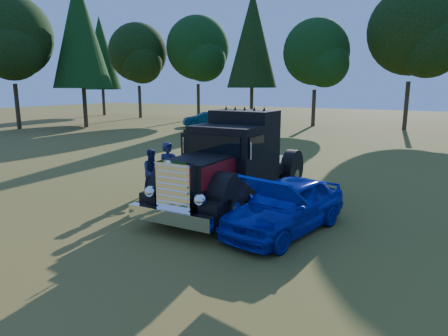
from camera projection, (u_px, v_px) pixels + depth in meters
ground at (136, 224)px, 11.14m from camera, size 120.00×120.00×0.00m
treeline at (385, 36)px, 32.33m from camera, size 72.10×24.04×13.84m
diamond_t_truck at (232, 166)px, 12.76m from camera, size 3.37×7.16×3.00m
hotrod_coupe at (285, 205)px, 10.48m from camera, size 2.48×4.46×1.89m
spectator_near at (169, 170)px, 13.57m from camera, size 0.77×0.85×1.94m
spectator_far at (153, 172)px, 13.91m from camera, size 0.96×1.02×1.65m
distant_teal_car at (205, 119)px, 37.59m from camera, size 3.94×3.85×1.35m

